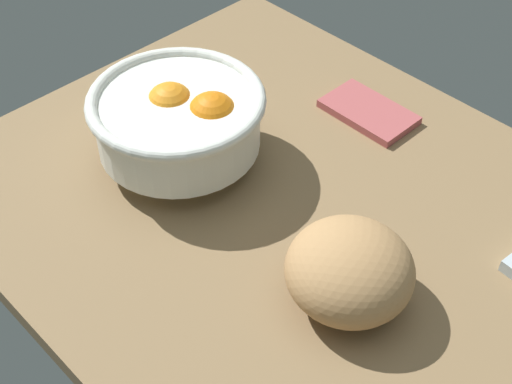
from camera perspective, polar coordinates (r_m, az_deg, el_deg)
ground_plane at (r=89.81cm, az=2.78°, el=-1.72°), size 80.62×64.92×3.00cm
fruit_bowl at (r=90.99cm, az=-6.03°, el=5.68°), size 22.12×22.12×11.04cm
bread_loaf at (r=76.45cm, az=7.36°, el=-6.14°), size 16.89×16.85×9.09cm
napkin_spare at (r=102.76cm, az=8.84°, el=6.25°), size 12.78×7.64×1.14cm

